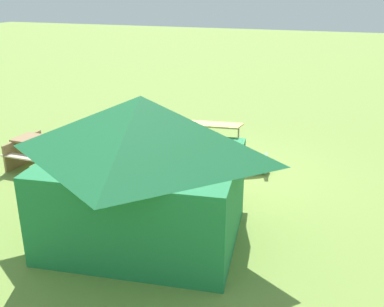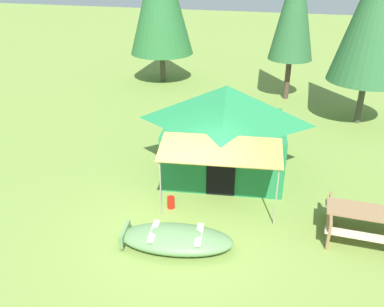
{
  "view_description": "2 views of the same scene",
  "coord_description": "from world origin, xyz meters",
  "px_view_note": "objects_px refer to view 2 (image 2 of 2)",
  "views": [
    {
      "loc": [
        -2.85,
        9.49,
        4.37
      ],
      "look_at": [
        0.1,
        1.23,
        1.08
      ],
      "focal_mm": 41.83,
      "sensor_mm": 36.0,
      "label": 1
    },
    {
      "loc": [
        2.34,
        -7.7,
        5.92
      ],
      "look_at": [
        -0.19,
        1.49,
        1.23
      ],
      "focal_mm": 38.34,
      "sensor_mm": 36.0,
      "label": 2
    }
  ],
  "objects_px": {
    "fuel_can": "(171,202)",
    "picnic_table": "(368,221)",
    "pine_tree_far_center": "(295,4)",
    "canvas_cabin_tent": "(225,129)",
    "beached_rowboat": "(176,239)",
    "pine_tree_back_right": "(378,9)"
  },
  "relations": [
    {
      "from": "fuel_can",
      "to": "picnic_table",
      "type": "bearing_deg",
      "value": -0.09
    },
    {
      "from": "picnic_table",
      "to": "pine_tree_far_center",
      "type": "distance_m",
      "value": 10.7
    },
    {
      "from": "canvas_cabin_tent",
      "to": "pine_tree_far_center",
      "type": "xyz_separation_m",
      "value": [
        1.32,
        7.55,
        2.62
      ]
    },
    {
      "from": "canvas_cabin_tent",
      "to": "picnic_table",
      "type": "height_order",
      "value": "canvas_cabin_tent"
    },
    {
      "from": "canvas_cabin_tent",
      "to": "beached_rowboat",
      "type": "bearing_deg",
      "value": -95.25
    },
    {
      "from": "fuel_can",
      "to": "pine_tree_back_right",
      "type": "relative_size",
      "value": 0.05
    },
    {
      "from": "beached_rowboat",
      "to": "picnic_table",
      "type": "xyz_separation_m",
      "value": [
        4.09,
        1.44,
        0.25
      ]
    },
    {
      "from": "beached_rowboat",
      "to": "pine_tree_back_right",
      "type": "xyz_separation_m",
      "value": [
        4.52,
        8.98,
        3.96
      ]
    },
    {
      "from": "canvas_cabin_tent",
      "to": "picnic_table",
      "type": "bearing_deg",
      "value": -30.96
    },
    {
      "from": "beached_rowboat",
      "to": "canvas_cabin_tent",
      "type": "distance_m",
      "value": 3.89
    },
    {
      "from": "canvas_cabin_tent",
      "to": "pine_tree_far_center",
      "type": "bearing_deg",
      "value": 80.09
    },
    {
      "from": "picnic_table",
      "to": "fuel_can",
      "type": "bearing_deg",
      "value": 179.91
    },
    {
      "from": "beached_rowboat",
      "to": "fuel_can",
      "type": "distance_m",
      "value": 1.56
    },
    {
      "from": "fuel_can",
      "to": "pine_tree_far_center",
      "type": "xyz_separation_m",
      "value": [
        2.24,
        9.79,
        3.85
      ]
    },
    {
      "from": "picnic_table",
      "to": "beached_rowboat",
      "type": "bearing_deg",
      "value": -160.59
    },
    {
      "from": "picnic_table",
      "to": "fuel_can",
      "type": "distance_m",
      "value": 4.69
    },
    {
      "from": "fuel_can",
      "to": "pine_tree_back_right",
      "type": "distance_m",
      "value": 9.95
    },
    {
      "from": "pine_tree_back_right",
      "to": "pine_tree_far_center",
      "type": "height_order",
      "value": "pine_tree_back_right"
    },
    {
      "from": "canvas_cabin_tent",
      "to": "pine_tree_far_center",
      "type": "relative_size",
      "value": 0.7
    },
    {
      "from": "beached_rowboat",
      "to": "pine_tree_back_right",
      "type": "bearing_deg",
      "value": 63.31
    },
    {
      "from": "picnic_table",
      "to": "canvas_cabin_tent",
      "type": "bearing_deg",
      "value": 149.04
    },
    {
      "from": "picnic_table",
      "to": "pine_tree_back_right",
      "type": "xyz_separation_m",
      "value": [
        0.43,
        7.54,
        3.71
      ]
    }
  ]
}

